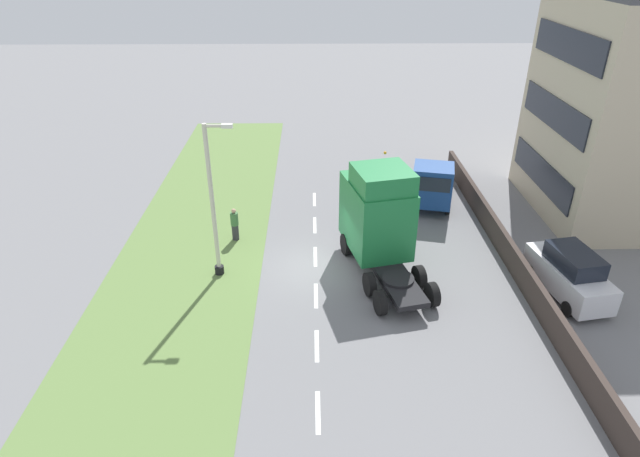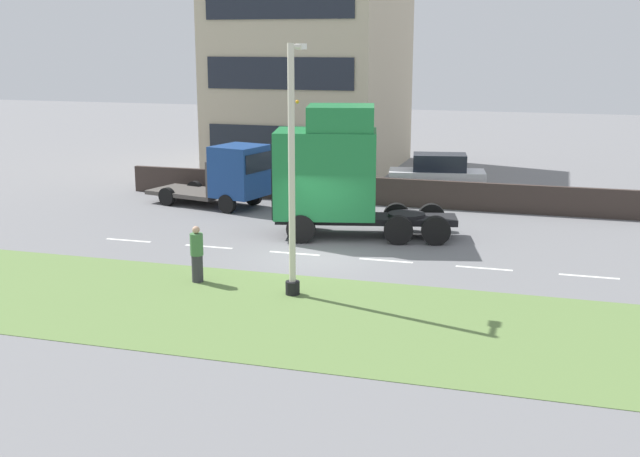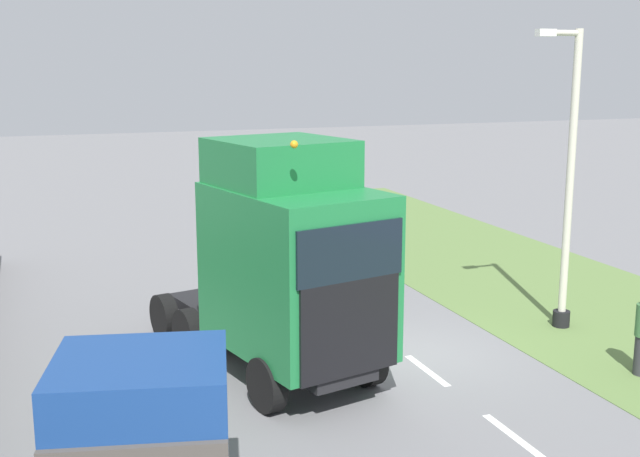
{
  "view_description": "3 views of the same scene",
  "coord_description": "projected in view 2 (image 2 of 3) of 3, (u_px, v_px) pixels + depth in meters",
  "views": [
    {
      "loc": [
        -0.13,
        -21.0,
        13.44
      ],
      "look_at": [
        0.23,
        1.02,
        1.47
      ],
      "focal_mm": 30.0,
      "sensor_mm": 36.0,
      "label": 1
    },
    {
      "loc": [
        -25.14,
        -7.59,
        7.07
      ],
      "look_at": [
        -1.0,
        -0.31,
        1.18
      ],
      "focal_mm": 45.0,
      "sensor_mm": 36.0,
      "label": 2
    },
    {
      "loc": [
        7.5,
        14.92,
        6.28
      ],
      "look_at": [
        1.3,
        -2.03,
        2.55
      ],
      "focal_mm": 45.0,
      "sensor_mm": 36.0,
      "label": 3
    }
  ],
  "objects": [
    {
      "name": "lorry_cab",
      "position": [
        333.0,
        172.0,
        29.37
      ],
      "size": [
        3.9,
        6.95,
        4.98
      ],
      "rotation": [
        0.0,
        0.0,
        0.23
      ],
      "color": "black",
      "rests_on": "ground"
    },
    {
      "name": "boundary_wall",
      "position": [
        378.0,
        191.0,
        35.43
      ],
      "size": [
        0.25,
        24.0,
        1.23
      ],
      "color": "#382D28",
      "rests_on": "ground"
    },
    {
      "name": "lamp_post",
      "position": [
        292.0,
        186.0,
        22.29
      ],
      "size": [
        1.32,
        0.41,
        7.04
      ],
      "color": "black",
      "rests_on": "ground"
    },
    {
      "name": "building_block",
      "position": [
        315.0,
        67.0,
        44.5
      ],
      "size": [
        11.77,
        8.9,
        12.52
      ],
      "color": "#C1B293",
      "rests_on": "ground"
    },
    {
      "name": "flatbed_truck",
      "position": [
        232.0,
        175.0,
        34.58
      ],
      "size": [
        3.29,
        5.8,
        2.76
      ],
      "rotation": [
        0.0,
        0.0,
        2.91
      ],
      "color": "navy",
      "rests_on": "ground"
    },
    {
      "name": "lane_markings",
      "position": [
        339.0,
        257.0,
        26.98
      ],
      "size": [
        0.16,
        17.8,
        0.0
      ],
      "color": "white",
      "rests_on": "ground"
    },
    {
      "name": "parked_car",
      "position": [
        437.0,
        178.0,
        36.25
      ],
      "size": [
        2.42,
        4.52,
        2.15
      ],
      "rotation": [
        0.0,
        0.0,
        0.17
      ],
      "color": "silver",
      "rests_on": "ground"
    },
    {
      "name": "grass_verge",
      "position": [
        255.0,
        311.0,
        21.58
      ],
      "size": [
        7.0,
        44.0,
        0.01
      ],
      "color": "#607F42",
      "rests_on": "ground"
    },
    {
      "name": "pedestrian",
      "position": [
        197.0,
        255.0,
        23.98
      ],
      "size": [
        0.39,
        0.39,
        1.73
      ],
      "color": "#333338",
      "rests_on": "ground"
    },
    {
      "name": "ground_plane",
      "position": [
        320.0,
        255.0,
        27.18
      ],
      "size": [
        120.0,
        120.0,
        0.0
      ],
      "primitive_type": "plane",
      "color": "slate",
      "rests_on": "ground"
    }
  ]
}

